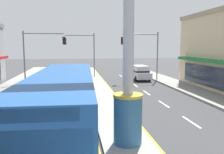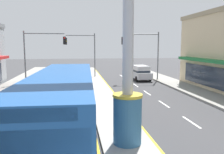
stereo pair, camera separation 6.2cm
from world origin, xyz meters
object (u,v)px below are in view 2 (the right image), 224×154
(district_sign, at_px, (128,44))
(traffic_light_median_far, at_px, (84,48))
(traffic_light_left_side, at_px, (40,48))
(suv_near_right_lane, at_px, (140,72))
(traffic_light_right_side, at_px, (145,48))
(bus_near_left_lane, at_px, (63,105))

(district_sign, relative_size, traffic_light_median_far, 1.38)
(traffic_light_left_side, xyz_separation_m, suv_near_right_lane, (12.50, 1.15, -3.26))
(traffic_light_right_side, bearing_deg, bus_near_left_lane, -116.43)
(bus_near_left_lane, bearing_deg, district_sign, -10.84)
(traffic_light_right_side, xyz_separation_m, traffic_light_median_far, (-7.50, 4.28, -0.05))
(traffic_light_right_side, distance_m, traffic_light_median_far, 8.63)
(district_sign, distance_m, traffic_light_left_side, 19.93)
(suv_near_right_lane, bearing_deg, traffic_light_median_far, 155.50)
(traffic_light_median_far, bearing_deg, suv_near_right_lane, -24.50)
(bus_near_left_lane, bearing_deg, suv_near_right_lane, 65.43)
(traffic_light_left_side, xyz_separation_m, traffic_light_right_side, (12.78, 0.16, 0.00))
(suv_near_right_lane, bearing_deg, traffic_light_right_side, -74.08)
(traffic_light_median_far, relative_size, bus_near_left_lane, 0.55)
(traffic_light_median_far, distance_m, suv_near_right_lane, 8.56)
(traffic_light_right_side, bearing_deg, traffic_light_median_far, 150.30)
(district_sign, height_order, traffic_light_median_far, district_sign)
(traffic_light_left_side, relative_size, traffic_light_median_far, 1.00)
(traffic_light_right_side, height_order, suv_near_right_lane, traffic_light_right_side)
(traffic_light_left_side, distance_m, bus_near_left_lane, 18.83)
(suv_near_right_lane, distance_m, bus_near_left_lane, 21.44)
(traffic_light_median_far, height_order, bus_near_left_lane, traffic_light_median_far)
(traffic_light_median_far, bearing_deg, traffic_light_right_side, -29.70)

